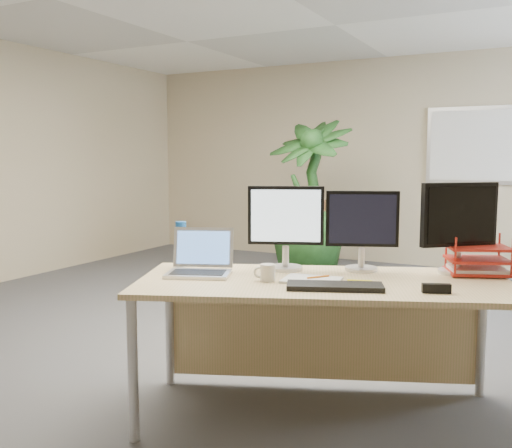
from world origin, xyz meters
The scene contains 17 objects.
floor centered at (0.00, 0.00, 0.00)m, with size 8.00×8.00×0.00m, color #434347.
back_wall centered at (0.00, 4.00, 1.35)m, with size 7.00×0.04×2.70m, color tan.
whiteboard centered at (1.20, 3.97, 1.55)m, with size 1.30×0.04×0.95m.
desk centered at (0.88, -0.60, 0.60)m, with size 2.14×1.50×0.76m.
floor_plant centered at (-0.46, 2.49, 0.75)m, with size 0.84×0.84×1.50m, color #163914.
monitor_left centered at (0.63, -0.54, 1.03)m, with size 0.42×0.20×0.48m.
monitor_right centered at (1.02, -0.36, 1.02)m, with size 0.40×0.19×0.46m.
monitor_dark centered at (1.53, -0.20, 1.05)m, with size 0.37×0.34×0.51m.
laptop centered at (0.25, -0.85, 0.82)m, with size 0.43×0.41×0.25m.
keyboard centered at (1.05, -0.87, 0.77)m, with size 0.47×0.16×0.03m, color black.
coffee_mug centered at (0.67, -0.86, 0.80)m, with size 0.12×0.08×0.09m.
spiral_notebook centered at (0.88, -0.76, 0.76)m, with size 0.30×0.22×0.01m, color silver.
orange_pen centered at (0.90, -0.72, 0.77)m, with size 0.01×0.01×0.13m, color orange.
yellow_highlighter centered at (1.11, -0.68, 0.76)m, with size 0.02×0.02×0.13m, color yellow.
water_bottle centered at (0.04, -0.74, 0.89)m, with size 0.07×0.07×0.27m.
letter_tray centered at (1.63, -0.17, 0.83)m, with size 0.39×0.35×0.15m.
stapler centered at (1.51, -0.73, 0.78)m, with size 0.14×0.04×0.05m, color black.
Camera 1 is at (1.97, -3.51, 1.40)m, focal length 40.00 mm.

